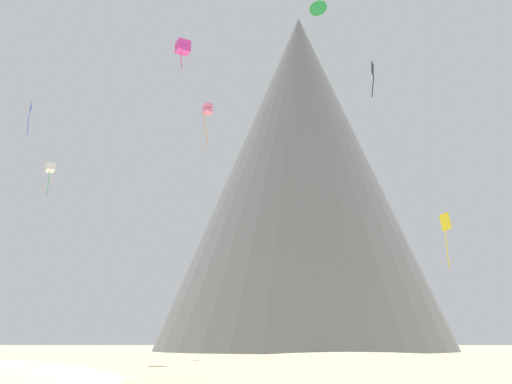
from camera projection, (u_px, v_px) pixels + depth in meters
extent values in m
cone|color=#477238|center=(270.00, 374.00, 33.44)|extent=(2.04, 2.04, 0.49)
cone|color=slate|center=(301.00, 175.00, 118.80)|extent=(54.08, 54.08, 62.59)
cone|color=slate|center=(319.00, 266.00, 111.14)|extent=(53.81, 53.81, 28.44)
cone|color=slate|center=(296.00, 280.00, 111.08)|extent=(33.30, 33.30, 23.78)
cube|color=black|center=(373.00, 69.00, 57.40)|extent=(0.37, 0.85, 1.27)
cylinder|color=black|center=(373.00, 86.00, 57.04)|extent=(0.35, 0.32, 2.16)
cube|color=white|center=(50.00, 169.00, 84.95)|extent=(1.48, 1.50, 0.77)
cube|color=white|center=(50.00, 166.00, 85.06)|extent=(1.48, 1.50, 0.77)
cylinder|color=green|center=(48.00, 183.00, 84.55)|extent=(0.12, 0.22, 3.20)
cube|color=yellow|center=(445.00, 222.00, 58.68)|extent=(0.85, 0.99, 1.63)
cylinder|color=yellow|center=(447.00, 249.00, 58.13)|extent=(0.30, 0.44, 3.47)
cube|color=pink|center=(208.00, 112.00, 80.48)|extent=(1.47, 1.46, 0.69)
cube|color=pink|center=(208.00, 107.00, 80.62)|extent=(1.47, 1.46, 0.69)
cylinder|color=orange|center=(206.00, 131.00, 79.94)|extent=(0.75, 0.13, 4.44)
cube|color=#D1339E|center=(183.00, 50.00, 69.65)|extent=(1.91, 1.88, 0.75)
cube|color=#D1339E|center=(183.00, 44.00, 69.79)|extent=(1.91, 1.88, 0.75)
cylinder|color=#D1339E|center=(181.00, 61.00, 69.37)|extent=(0.27, 0.18, 2.01)
cone|color=blue|center=(31.00, 108.00, 87.14)|extent=(1.18, 1.78, 1.82)
cylinder|color=blue|center=(28.00, 125.00, 86.64)|extent=(0.17, 0.25, 2.84)
cone|color=green|center=(318.00, 9.00, 61.83)|extent=(1.78, 0.96, 1.75)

